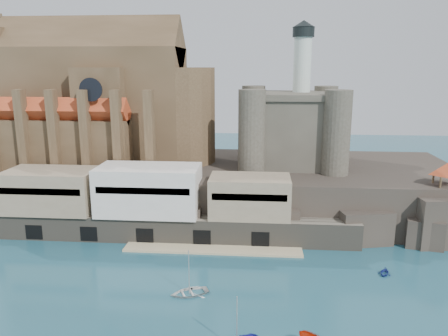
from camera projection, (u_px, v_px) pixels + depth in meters
name	position (u px, v px, depth m)	size (l,w,h in m)	color
ground	(182.00, 307.00, 56.27)	(300.00, 300.00, 0.00)	#1A4757
promontory	(213.00, 188.00, 93.37)	(100.00, 36.00, 10.00)	black
quay	(148.00, 205.00, 78.09)	(70.00, 12.00, 13.05)	#635D4F
church	(103.00, 105.00, 93.77)	(47.00, 25.93, 30.51)	#4A3722
castle_keep	(291.00, 125.00, 90.68)	(21.20, 21.20, 29.30)	#433F34
rock_outcrop	(442.00, 218.00, 77.07)	(14.50, 10.50, 8.70)	black
pavilion	(448.00, 170.00, 75.25)	(6.40, 6.40, 5.40)	#4A3722
boat_6	(189.00, 294.00, 59.40)	(3.76, 1.09, 5.26)	silver
boat_7	(384.00, 274.00, 65.03)	(2.34, 1.43, 2.71)	navy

